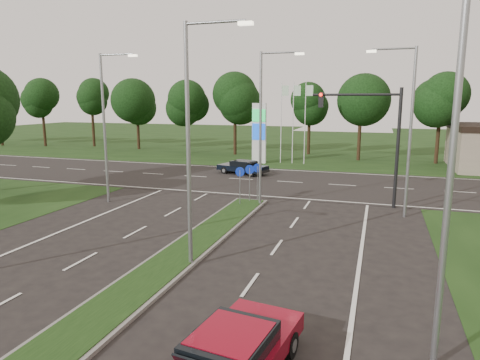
% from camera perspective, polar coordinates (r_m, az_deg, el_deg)
% --- Properties ---
extents(ground, '(160.00, 160.00, 0.00)m').
position_cam_1_polar(ground, '(12.79, -22.06, -19.66)').
color(ground, black).
rests_on(ground, ground).
extents(verge_far, '(160.00, 50.00, 0.02)m').
position_cam_1_polar(verge_far, '(64.02, 11.33, 4.76)').
color(verge_far, black).
rests_on(verge_far, ground).
extents(cross_road, '(160.00, 12.00, 0.02)m').
position_cam_1_polar(cross_road, '(33.72, 4.97, -0.18)').
color(cross_road, black).
rests_on(cross_road, ground).
extents(median_kerb, '(2.00, 26.00, 0.12)m').
position_cam_1_polar(median_kerb, '(15.66, -12.43, -13.09)').
color(median_kerb, slate).
rests_on(median_kerb, ground).
extents(streetlight_median_near, '(2.53, 0.22, 9.00)m').
position_cam_1_polar(streetlight_median_near, '(15.72, -6.29, 6.14)').
color(streetlight_median_near, gray).
rests_on(streetlight_median_near, ground).
extents(streetlight_median_far, '(2.53, 0.22, 9.00)m').
position_cam_1_polar(streetlight_median_far, '(25.15, 3.20, 7.84)').
color(streetlight_median_far, gray).
rests_on(streetlight_median_far, ground).
extents(streetlight_left_far, '(2.53, 0.22, 9.00)m').
position_cam_1_polar(streetlight_left_far, '(27.31, -17.34, 7.60)').
color(streetlight_left_far, gray).
rests_on(streetlight_left_far, ground).
extents(streetlight_right_far, '(2.53, 0.22, 9.00)m').
position_cam_1_polar(streetlight_right_far, '(24.34, 21.37, 7.04)').
color(streetlight_right_far, gray).
rests_on(streetlight_right_far, ground).
extents(streetlight_right_near, '(2.53, 0.22, 9.00)m').
position_cam_1_polar(streetlight_right_near, '(10.43, 25.35, 2.94)').
color(streetlight_right_near, gray).
rests_on(streetlight_right_near, ground).
extents(traffic_signal, '(5.10, 0.42, 7.00)m').
position_cam_1_polar(traffic_signal, '(26.33, 17.57, 6.56)').
color(traffic_signal, black).
rests_on(traffic_signal, ground).
extents(median_signs, '(1.16, 1.76, 2.38)m').
position_cam_1_polar(median_signs, '(26.18, 1.23, 0.55)').
color(median_signs, gray).
rests_on(median_signs, ground).
extents(gas_pylon, '(5.80, 1.26, 8.00)m').
position_cam_1_polar(gas_pylon, '(42.94, 2.86, 6.46)').
color(gas_pylon, silver).
rests_on(gas_pylon, ground).
extents(treeline_far, '(6.00, 6.00, 9.90)m').
position_cam_1_polar(treeline_far, '(48.77, 9.58, 11.10)').
color(treeline_far, black).
rests_on(treeline_far, ground).
extents(red_sedan, '(2.48, 4.82, 1.27)m').
position_cam_1_polar(red_sedan, '(10.32, -1.06, -22.30)').
color(red_sedan, maroon).
rests_on(red_sedan, ground).
extents(navy_sedan, '(4.60, 2.87, 1.18)m').
position_cam_1_polar(navy_sedan, '(36.77, 0.37, 1.76)').
color(navy_sedan, black).
rests_on(navy_sedan, ground).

